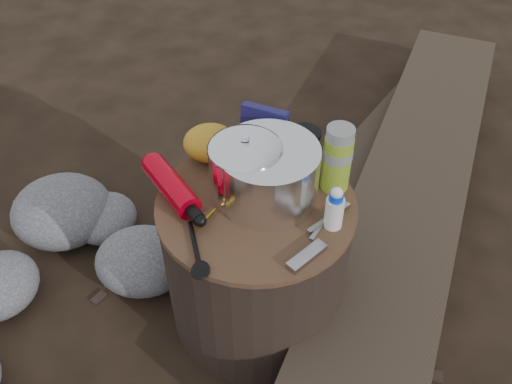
{
  "coord_description": "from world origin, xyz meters",
  "views": [
    {
      "loc": [
        0.03,
        -0.92,
        1.35
      ],
      "look_at": [
        0.0,
        0.0,
        0.48
      ],
      "focal_mm": 37.7,
      "sensor_mm": 36.0,
      "label": 1
    }
  ],
  "objects_px": {
    "fuel_bottle": "(171,186)",
    "travel_mug": "(304,150)",
    "stump": "(256,261)",
    "thermos": "(337,159)",
    "log_main": "(413,186)",
    "camping_pot": "(246,168)"
  },
  "relations": [
    {
      "from": "log_main",
      "to": "camping_pot",
      "type": "distance_m",
      "value": 0.84
    },
    {
      "from": "stump",
      "to": "camping_pot",
      "type": "height_order",
      "value": "camping_pot"
    },
    {
      "from": "fuel_bottle",
      "to": "thermos",
      "type": "distance_m",
      "value": 0.4
    },
    {
      "from": "fuel_bottle",
      "to": "log_main",
      "type": "bearing_deg",
      "value": -4.45
    },
    {
      "from": "stump",
      "to": "travel_mug",
      "type": "distance_m",
      "value": 0.33
    },
    {
      "from": "fuel_bottle",
      "to": "thermos",
      "type": "relative_size",
      "value": 1.46
    },
    {
      "from": "log_main",
      "to": "travel_mug",
      "type": "distance_m",
      "value": 0.67
    },
    {
      "from": "stump",
      "to": "fuel_bottle",
      "type": "height_order",
      "value": "fuel_bottle"
    },
    {
      "from": "thermos",
      "to": "fuel_bottle",
      "type": "bearing_deg",
      "value": -173.4
    },
    {
      "from": "stump",
      "to": "travel_mug",
      "type": "bearing_deg",
      "value": 49.34
    },
    {
      "from": "stump",
      "to": "thermos",
      "type": "bearing_deg",
      "value": 18.83
    },
    {
      "from": "log_main",
      "to": "travel_mug",
      "type": "relative_size",
      "value": 18.22
    },
    {
      "from": "camping_pot",
      "to": "stump",
      "type": "bearing_deg",
      "value": -47.67
    },
    {
      "from": "fuel_bottle",
      "to": "thermos",
      "type": "bearing_deg",
      "value": -29.05
    },
    {
      "from": "log_main",
      "to": "thermos",
      "type": "bearing_deg",
      "value": -109.62
    },
    {
      "from": "stump",
      "to": "fuel_bottle",
      "type": "bearing_deg",
      "value": 174.57
    },
    {
      "from": "log_main",
      "to": "stump",
      "type": "bearing_deg",
      "value": -118.01
    },
    {
      "from": "stump",
      "to": "travel_mug",
      "type": "xyz_separation_m",
      "value": [
        0.12,
        0.14,
        0.28
      ]
    },
    {
      "from": "fuel_bottle",
      "to": "travel_mug",
      "type": "xyz_separation_m",
      "value": [
        0.32,
        0.12,
        0.02
      ]
    },
    {
      "from": "log_main",
      "to": "fuel_bottle",
      "type": "xyz_separation_m",
      "value": [
        -0.74,
        -0.45,
        0.39
      ]
    },
    {
      "from": "thermos",
      "to": "stump",
      "type": "bearing_deg",
      "value": -161.17
    },
    {
      "from": "travel_mug",
      "to": "log_main",
      "type": "bearing_deg",
      "value": 38.39
    }
  ]
}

